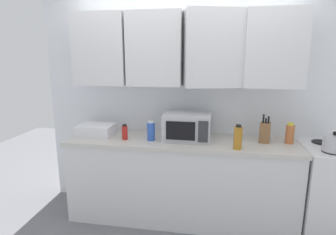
{
  "coord_description": "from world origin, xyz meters",
  "views": [
    {
      "loc": [
        0.33,
        -3.08,
        1.76
      ],
      "look_at": [
        -0.15,
        -0.25,
        1.12
      ],
      "focal_mm": 29.67,
      "sensor_mm": 36.0,
      "label": 1
    }
  ],
  "objects": [
    {
      "name": "bottle_blue_cleaner",
      "position": [
        -0.31,
        -0.38,
        1.0
      ],
      "size": [
        0.08,
        0.08,
        0.2
      ],
      "color": "#2D56B7",
      "rests_on": "counter_run"
    },
    {
      "name": "bottle_amber_vinegar",
      "position": [
        0.56,
        -0.51,
        1.01
      ],
      "size": [
        0.08,
        0.08,
        0.23
      ],
      "color": "#AD701E",
      "rests_on": "counter_run"
    },
    {
      "name": "kettle",
      "position": [
        1.41,
        -0.46,
        0.99
      ],
      "size": [
        0.18,
        0.18,
        0.18
      ],
      "color": "#B2B2B7",
      "rests_on": "stove_range"
    },
    {
      "name": "dish_rack",
      "position": [
        -0.94,
        -0.3,
        0.96
      ],
      "size": [
        0.38,
        0.3,
        0.12
      ],
      "primitive_type": "cube",
      "color": "silver",
      "rests_on": "counter_run"
    },
    {
      "name": "bottle_red_sauce",
      "position": [
        -0.58,
        -0.4,
        0.98
      ],
      "size": [
        0.06,
        0.06,
        0.16
      ],
      "color": "red",
      "rests_on": "counter_run"
    },
    {
      "name": "counter_run",
      "position": [
        0.0,
        -0.3,
        0.45
      ],
      "size": [
        2.39,
        0.63,
        0.9
      ],
      "color": "silver",
      "rests_on": "ground_plane"
    },
    {
      "name": "microwave",
      "position": [
        0.06,
        -0.29,
        1.04
      ],
      "size": [
        0.48,
        0.37,
        0.28
      ],
      "color": "#B7B7BC",
      "rests_on": "counter_run"
    },
    {
      "name": "knife_block",
      "position": [
        0.85,
        -0.25,
        1.0
      ],
      "size": [
        0.13,
        0.14,
        0.29
      ],
      "color": "brown",
      "rests_on": "counter_run"
    },
    {
      "name": "bottle_spice_jar",
      "position": [
        1.09,
        -0.25,
        1.0
      ],
      "size": [
        0.08,
        0.08,
        0.21
      ],
      "color": "#BC6638",
      "rests_on": "counter_run"
    },
    {
      "name": "wall_back_with_cabinets",
      "position": [
        0.0,
        -0.07,
        1.58
      ],
      "size": [
        3.26,
        0.49,
        2.6
      ],
      "color": "white",
      "rests_on": "ground_plane"
    }
  ]
}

